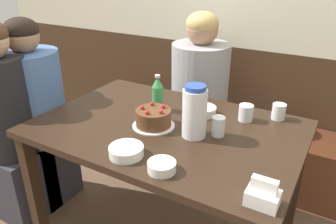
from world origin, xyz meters
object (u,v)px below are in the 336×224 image
(bench_seat, at_px, (221,144))
(soju_bottle, at_px, (158,94))
(birthday_cake, at_px, (153,118))
(bowl_side_dish, at_px, (162,167))
(person_grey_tee, at_px, (37,116))
(napkin_holder, at_px, (263,195))
(bowl_soup_white, at_px, (126,151))
(person_pale_blue_shirt, at_px, (10,132))
(bowl_rice_small, at_px, (203,111))
(water_pitcher, at_px, (195,112))
(glass_water_tall, at_px, (246,113))
(glass_tumbler_short, at_px, (279,112))
(glass_shot_small, at_px, (218,126))
(person_teal_shirt, at_px, (199,98))

(bench_seat, height_order, soju_bottle, soju_bottle)
(birthday_cake, distance_m, bowl_side_dish, 0.39)
(bowl_side_dish, xyz_separation_m, person_grey_tee, (-1.10, 0.28, -0.16))
(napkin_holder, relative_size, bowl_side_dish, 0.96)
(bowl_soup_white, height_order, person_pale_blue_shirt, person_pale_blue_shirt)
(bowl_soup_white, xyz_separation_m, bowl_rice_small, (0.11, 0.54, 0.00))
(water_pitcher, bearing_deg, glass_water_tall, 60.51)
(birthday_cake, bearing_deg, person_grey_tee, -178.04)
(person_grey_tee, bearing_deg, glass_tumbler_short, 17.16)
(bowl_rice_small, xyz_separation_m, glass_shot_small, (0.16, -0.18, 0.02))
(water_pitcher, height_order, person_pale_blue_shirt, person_pale_blue_shirt)
(bowl_rice_small, bearing_deg, napkin_holder, -49.73)
(napkin_holder, bearing_deg, person_pale_blue_shirt, 176.94)
(water_pitcher, height_order, bowl_side_dish, water_pitcher)
(bench_seat, distance_m, soju_bottle, 0.94)
(water_pitcher, bearing_deg, person_pale_blue_shirt, -167.41)
(bench_seat, height_order, glass_water_tall, glass_water_tall)
(water_pitcher, height_order, glass_tumbler_short, water_pitcher)
(glass_water_tall, bearing_deg, bowl_soup_white, -119.42)
(soju_bottle, relative_size, person_grey_tee, 0.17)
(birthday_cake, distance_m, water_pitcher, 0.23)
(bowl_side_dish, bearing_deg, bench_seat, 98.73)
(birthday_cake, xyz_separation_m, person_teal_shirt, (-0.09, 0.74, -0.17))
(birthday_cake, xyz_separation_m, bowl_rice_small, (0.16, 0.25, -0.02))
(birthday_cake, height_order, bowl_soup_white, birthday_cake)
(bowl_rice_small, bearing_deg, birthday_cake, -122.38)
(birthday_cake, xyz_separation_m, bowl_side_dish, (0.24, -0.31, -0.02))
(water_pitcher, height_order, bowl_soup_white, water_pitcher)
(person_grey_tee, bearing_deg, napkin_holder, -10.55)
(glass_shot_small, height_order, person_grey_tee, person_grey_tee)
(soju_bottle, relative_size, person_teal_shirt, 0.17)
(soju_bottle, xyz_separation_m, glass_water_tall, (0.46, 0.11, -0.05))
(soju_bottle, bearing_deg, person_teal_shirt, 90.34)
(bowl_side_dish, height_order, glass_shot_small, glass_shot_small)
(napkin_holder, distance_m, bowl_soup_white, 0.58)
(bench_seat, xyz_separation_m, glass_tumbler_short, (0.46, -0.47, 0.57))
(water_pitcher, xyz_separation_m, person_grey_tee, (-1.08, -0.04, -0.26))
(bench_seat, bearing_deg, person_pale_blue_shirt, -129.89)
(soju_bottle, bearing_deg, napkin_holder, -34.25)
(napkin_holder, bearing_deg, glass_water_tall, 112.86)
(napkin_holder, bearing_deg, soju_bottle, 145.75)
(bench_seat, bearing_deg, person_teal_shirt, -138.41)
(napkin_holder, relative_size, person_teal_shirt, 0.09)
(water_pitcher, bearing_deg, napkin_holder, -37.78)
(birthday_cake, bearing_deg, person_teal_shirt, 96.88)
(bowl_side_dish, bearing_deg, person_teal_shirt, 107.17)
(glass_tumbler_short, bearing_deg, bench_seat, 134.59)
(water_pitcher, bearing_deg, person_grey_tee, -177.73)
(bowl_rice_small, height_order, person_teal_shirt, person_teal_shirt)
(soju_bottle, distance_m, glass_water_tall, 0.48)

